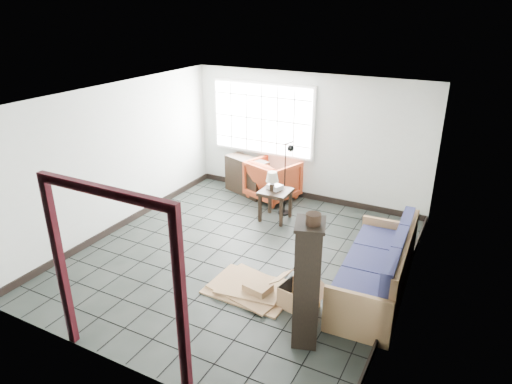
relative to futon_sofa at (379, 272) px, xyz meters
The scene contains 15 objects.
ground 2.25m from the futon_sofa, behind, with size 5.50×5.50×0.00m, color black.
room_shell 2.58m from the futon_sofa, behind, with size 5.02×5.52×2.61m.
window_panel 4.39m from the futon_sofa, 139.86° to the left, with size 2.32×0.08×1.52m.
doorway_trim 3.63m from the futon_sofa, 129.57° to the right, with size 1.80×0.08×2.20m.
futon_sofa is the anchor object (origin of this frame).
armchair 3.71m from the futon_sofa, 139.33° to the left, with size 0.90×0.84×0.92m, color maroon.
side_table 2.78m from the futon_sofa, 146.99° to the left, with size 0.55×0.55×0.60m.
table_lamp 2.85m from the futon_sofa, 148.19° to the left, with size 0.25×0.25×0.37m.
projector 2.85m from the futon_sofa, 146.53° to the left, with size 0.31×0.27×0.09m.
floor_lamp 2.85m from the futon_sofa, 141.48° to the left, with size 0.40×0.40×1.53m.
console_shelf 4.20m from the futon_sofa, 144.91° to the left, with size 1.08×0.71×0.78m.
tall_shelf 1.54m from the futon_sofa, 112.40° to the right, with size 0.45×0.52×1.60m.
pot 1.97m from the futon_sofa, 110.75° to the right, with size 0.19×0.19×0.13m.
open_box 1.20m from the futon_sofa, 137.92° to the right, with size 0.80×0.48×0.43m.
cardboard_pile 1.81m from the futon_sofa, 154.89° to the right, with size 1.24×1.00×0.18m.
Camera 1 is at (3.21, -5.63, 3.85)m, focal length 32.00 mm.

